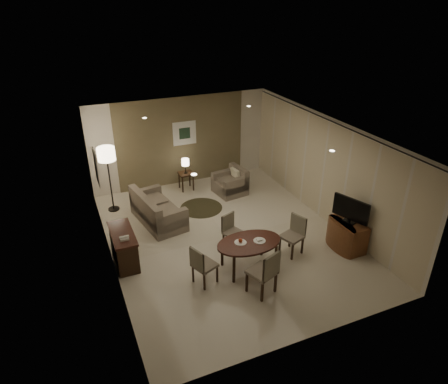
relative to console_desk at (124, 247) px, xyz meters
name	(u,v)px	position (x,y,z in m)	size (l,w,h in m)	color
room_shell	(221,181)	(2.49, 0.40, 0.98)	(5.50, 7.00, 2.70)	beige
taupe_accent	(181,141)	(2.49, 3.48, 0.98)	(3.96, 0.03, 2.70)	brown
curtain_wall	(324,171)	(5.17, 0.00, 0.95)	(0.08, 6.70, 2.58)	beige
curtain_rod	(330,120)	(5.17, 0.00, 2.27)	(0.03, 0.03, 6.80)	black
art_back_frame	(184,133)	(2.59, 3.46, 1.23)	(0.72, 0.03, 0.72)	silver
art_back_canvas	(185,133)	(2.59, 3.44, 1.23)	(0.34, 0.01, 0.34)	#1C3321
art_left_frame	(96,167)	(-0.23, 1.20, 1.48)	(0.03, 0.60, 0.80)	silver
art_left_canvas	(97,167)	(-0.21, 1.20, 1.48)	(0.01, 0.46, 0.64)	gray
downlight_nl	(194,174)	(1.09, -1.80, 2.31)	(0.10, 0.10, 0.01)	white
downlight_nr	(332,151)	(3.89, -1.80, 2.31)	(0.10, 0.10, 0.01)	white
downlight_fl	(145,118)	(1.09, 1.80, 2.31)	(0.10, 0.10, 0.01)	white
downlight_fr	(249,106)	(3.89, 1.80, 2.31)	(0.10, 0.10, 0.01)	white
console_desk	(124,247)	(0.00, 0.00, 0.00)	(0.48, 1.20, 0.75)	#451E16
telephone	(124,238)	(0.00, -0.30, 0.43)	(0.20, 0.14, 0.09)	white
tv_cabinet	(347,235)	(4.89, -1.50, -0.03)	(0.48, 0.90, 0.70)	brown
flat_tv	(351,210)	(4.87, -1.50, 0.65)	(0.06, 0.88, 0.60)	black
dining_table	(249,255)	(2.43, -1.30, -0.04)	(1.43, 0.89, 0.67)	#451E16
chair_near	(262,271)	(2.32, -2.09, 0.13)	(0.49, 0.49, 1.01)	#75685A
chair_far	(234,233)	(2.44, -0.49, 0.05)	(0.41, 0.41, 0.84)	#75685A
chair_left	(205,265)	(1.39, -1.37, 0.07)	(0.43, 0.43, 0.88)	#75685A
chair_right	(292,236)	(3.57, -1.19, 0.08)	(0.44, 0.44, 0.91)	#75685A
plate_a	(240,242)	(2.25, -1.25, 0.30)	(0.26, 0.26, 0.02)	white
plate_b	(259,241)	(2.65, -1.35, 0.30)	(0.26, 0.26, 0.02)	white
fruit_apple	(240,240)	(2.25, -1.25, 0.35)	(0.09, 0.09, 0.09)	#A93313
napkin	(259,240)	(2.65, -1.35, 0.32)	(0.12, 0.08, 0.03)	white
round_rug	(201,208)	(2.41, 1.64, -0.37)	(1.18, 1.18, 0.01)	#3D3922
sofa	(158,208)	(1.14, 1.39, 0.04)	(0.87, 1.75, 0.82)	#75685A
armchair	(230,181)	(3.52, 2.18, 0.01)	(0.86, 0.82, 0.77)	#75685A
side_table	(186,181)	(2.41, 2.94, -0.11)	(0.42, 0.42, 0.54)	black
table_lamp	(185,165)	(2.41, 2.94, 0.41)	(0.22, 0.22, 0.50)	#FFEAC1
floor_lamp	(110,180)	(0.15, 2.51, 0.54)	(0.46, 0.46, 1.82)	#FFE5B7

